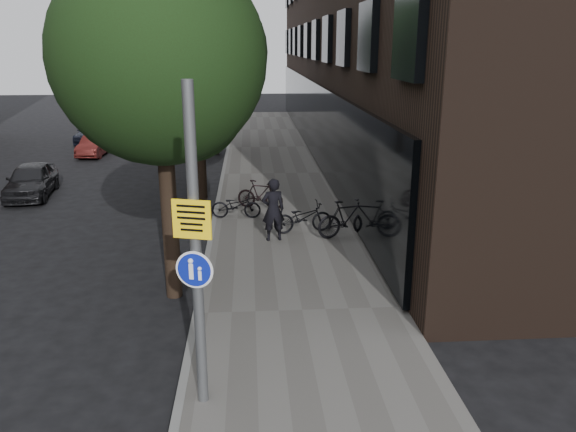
{
  "coord_description": "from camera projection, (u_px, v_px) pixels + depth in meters",
  "views": [
    {
      "loc": [
        -0.8,
        -7.5,
        5.56
      ],
      "look_at": [
        -0.0,
        4.07,
        2.0
      ],
      "focal_mm": 35.0,
      "sensor_mm": 36.0,
      "label": 1
    }
  ],
  "objects": [
    {
      "name": "parked_bike_facade_far",
      "position": [
        347.0,
        218.0,
        16.42
      ],
      "size": [
        1.92,
        1.04,
        1.11
      ],
      "primitive_type": "imported",
      "rotation": [
        0.0,
        0.0,
        1.87
      ],
      "color": "black",
      "rests_on": "sidewalk"
    },
    {
      "name": "parked_bike_facade_near",
      "position": [
        303.0,
        217.0,
        16.82
      ],
      "size": [
        1.87,
        0.93,
        0.94
      ],
      "primitive_type": "imported",
      "rotation": [
        0.0,
        0.0,
        1.75
      ],
      "color": "black",
      "rests_on": "sidewalk"
    },
    {
      "name": "ground",
      "position": [
        306.0,
        413.0,
        8.83
      ],
      "size": [
        120.0,
        120.0,
        0.0
      ],
      "primitive_type": "plane",
      "color": "black",
      "rests_on": "ground"
    },
    {
      "name": "pedestrian",
      "position": [
        273.0,
        210.0,
        16.02
      ],
      "size": [
        0.73,
        0.54,
        1.83
      ],
      "primitive_type": "imported",
      "rotation": [
        0.0,
        0.0,
        3.31
      ],
      "color": "black",
      "rests_on": "sidewalk"
    },
    {
      "name": "sidewalk",
      "position": [
        283.0,
        220.0,
        18.37
      ],
      "size": [
        4.5,
        60.0,
        0.12
      ],
      "primitive_type": "cube",
      "color": "#5D5A56",
      "rests_on": "ground"
    },
    {
      "name": "street_tree_far",
      "position": [
        214.0,
        54.0,
        28.29
      ],
      "size": [
        5.0,
        5.0,
        7.8
      ],
      "color": "black",
      "rests_on": "ground"
    },
    {
      "name": "parked_bike_curb_far",
      "position": [
        260.0,
        195.0,
        19.26
      ],
      "size": [
        1.71,
        1.04,
        0.99
      ],
      "primitive_type": "imported",
      "rotation": [
        0.0,
        0.0,
        1.2
      ],
      "color": "black",
      "rests_on": "sidewalk"
    },
    {
      "name": "curb_edge",
      "position": [
        214.0,
        221.0,
        18.22
      ],
      "size": [
        0.15,
        60.0,
        0.13
      ],
      "primitive_type": "cube",
      "color": "slate",
      "rests_on": "ground"
    },
    {
      "name": "parked_car_mid",
      "position": [
        95.0,
        145.0,
        29.12
      ],
      "size": [
        1.28,
        3.27,
        1.06
      ],
      "primitive_type": "imported",
      "rotation": [
        0.0,
        0.0,
        -0.05
      ],
      "color": "maroon",
      "rests_on": "ground"
    },
    {
      "name": "parked_car_near",
      "position": [
        31.0,
        180.0,
        21.22
      ],
      "size": [
        1.94,
        3.87,
        1.27
      ],
      "primitive_type": "imported",
      "rotation": [
        0.0,
        0.0,
        0.12
      ],
      "color": "black",
      "rests_on": "ground"
    },
    {
      "name": "parked_car_far",
      "position": [
        93.0,
        133.0,
        33.08
      ],
      "size": [
        1.64,
        3.93,
        1.13
      ],
      "primitive_type": "imported",
      "rotation": [
        0.0,
        0.0,
        0.01
      ],
      "color": "black",
      "rests_on": "ground"
    },
    {
      "name": "street_tree_near",
      "position": [
        164.0,
        67.0,
        11.6
      ],
      "size": [
        4.4,
        4.4,
        7.5
      ],
      "color": "black",
      "rests_on": "ground"
    },
    {
      "name": "signpost",
      "position": [
        196.0,
        252.0,
        8.23
      ],
      "size": [
        0.56,
        0.19,
        4.99
      ],
      "rotation": [
        0.0,
        0.0,
        -0.27
      ],
      "color": "#595B5E",
      "rests_on": "sidewalk"
    },
    {
      "name": "parked_bike_curb_near",
      "position": [
        236.0,
        205.0,
        18.23
      ],
      "size": [
        1.64,
        0.69,
        0.84
      ],
      "primitive_type": "imported",
      "rotation": [
        0.0,
        0.0,
        1.49
      ],
      "color": "black",
      "rests_on": "sidewalk"
    },
    {
      "name": "street_tree_mid",
      "position": [
        199.0,
        57.0,
        19.7
      ],
      "size": [
        5.0,
        5.0,
        7.8
      ],
      "color": "black",
      "rests_on": "ground"
    }
  ]
}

